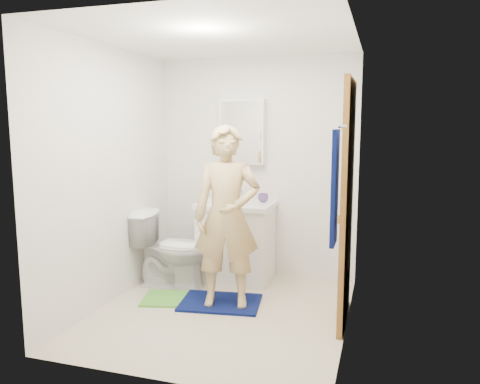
% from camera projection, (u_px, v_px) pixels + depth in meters
% --- Properties ---
extents(floor, '(2.20, 2.40, 0.02)m').
position_uv_depth(floor, '(222.00, 313.00, 4.23)').
color(floor, beige).
rests_on(floor, ground).
extents(ceiling, '(2.20, 2.40, 0.02)m').
position_uv_depth(ceiling, '(220.00, 36.00, 3.88)').
color(ceiling, white).
rests_on(ceiling, ground).
extents(wall_back, '(2.20, 0.02, 2.40)m').
position_uv_depth(wall_back, '(257.00, 168.00, 5.20)').
color(wall_back, silver).
rests_on(wall_back, ground).
extents(wall_front, '(2.20, 0.02, 2.40)m').
position_uv_depth(wall_front, '(157.00, 203.00, 2.91)').
color(wall_front, silver).
rests_on(wall_front, ground).
extents(wall_left, '(0.02, 2.40, 2.40)m').
position_uv_depth(wall_left, '(109.00, 176.00, 4.38)').
color(wall_left, silver).
rests_on(wall_left, ground).
extents(wall_right, '(0.02, 2.40, 2.40)m').
position_uv_depth(wall_right, '(352.00, 185.00, 3.73)').
color(wall_right, silver).
rests_on(wall_right, ground).
extents(vanity_cabinet, '(0.75, 0.55, 0.80)m').
position_uv_depth(vanity_cabinet, '(236.00, 243.00, 5.08)').
color(vanity_cabinet, white).
rests_on(vanity_cabinet, floor).
extents(countertop, '(0.79, 0.59, 0.05)m').
position_uv_depth(countertop, '(236.00, 205.00, 5.02)').
color(countertop, white).
rests_on(countertop, vanity_cabinet).
extents(sink_basin, '(0.40, 0.40, 0.03)m').
position_uv_depth(sink_basin, '(236.00, 203.00, 5.02)').
color(sink_basin, white).
rests_on(sink_basin, countertop).
extents(faucet, '(0.03, 0.03, 0.12)m').
position_uv_depth(faucet, '(241.00, 195.00, 5.18)').
color(faucet, silver).
rests_on(faucet, countertop).
extents(medicine_cabinet, '(0.50, 0.12, 0.70)m').
position_uv_depth(medicine_cabinet, '(243.00, 132.00, 5.12)').
color(medicine_cabinet, white).
rests_on(medicine_cabinet, wall_back).
extents(mirror_panel, '(0.46, 0.01, 0.66)m').
position_uv_depth(mirror_panel, '(241.00, 132.00, 5.06)').
color(mirror_panel, white).
rests_on(mirror_panel, wall_back).
extents(door, '(0.05, 0.80, 2.05)m').
position_uv_depth(door, '(347.00, 204.00, 3.91)').
color(door, '#9A662A').
rests_on(door, ground).
extents(door_knob, '(0.07, 0.07, 0.07)m').
position_uv_depth(door_knob, '(338.00, 219.00, 3.63)').
color(door_knob, gold).
rests_on(door_knob, door).
extents(towel, '(0.03, 0.24, 0.80)m').
position_uv_depth(towel, '(335.00, 188.00, 3.21)').
color(towel, '#08124E').
rests_on(towel, wall_right).
extents(towel_hook, '(0.06, 0.02, 0.02)m').
position_uv_depth(towel_hook, '(343.00, 126.00, 3.14)').
color(towel_hook, silver).
rests_on(towel_hook, wall_right).
extents(toilet, '(0.82, 0.51, 0.79)m').
position_uv_depth(toilet, '(172.00, 249.00, 4.87)').
color(toilet, white).
rests_on(toilet, floor).
extents(bath_mat, '(0.81, 0.63, 0.02)m').
position_uv_depth(bath_mat, '(220.00, 302.00, 4.42)').
color(bath_mat, '#08124E').
rests_on(bath_mat, floor).
extents(green_rug, '(0.59, 0.53, 0.02)m').
position_uv_depth(green_rug, '(170.00, 299.00, 4.53)').
color(green_rug, '#59AD39').
rests_on(green_rug, floor).
extents(soap_dispenser, '(0.09, 0.10, 0.17)m').
position_uv_depth(soap_dispenser, '(220.00, 194.00, 5.04)').
color(soap_dispenser, '#B46A54').
rests_on(soap_dispenser, countertop).
extents(toothbrush_cup, '(0.15, 0.15, 0.09)m').
position_uv_depth(toothbrush_cup, '(263.00, 198.00, 5.05)').
color(toothbrush_cup, '#5F3E89').
rests_on(toothbrush_cup, countertop).
extents(man, '(0.68, 0.52, 1.66)m').
position_uv_depth(man, '(227.00, 217.00, 4.25)').
color(man, tan).
rests_on(man, bath_mat).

